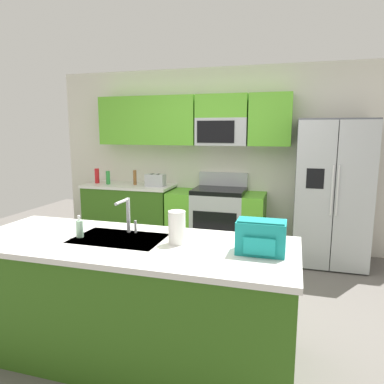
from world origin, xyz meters
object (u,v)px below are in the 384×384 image
at_px(pepper_mill, 135,177).
at_px(refrigerator, 331,193).
at_px(bottle_green, 108,178).
at_px(paper_towel_roll, 177,227).
at_px(toaster, 155,180).
at_px(soap_dispenser, 80,228).
at_px(backpack, 261,236).
at_px(bottle_red, 97,176).
at_px(range_oven, 216,220).
at_px(sink_faucet, 127,213).

bearing_deg(pepper_mill, refrigerator, -1.44).
relative_size(bottle_green, paper_towel_roll, 0.84).
height_order(refrigerator, toaster, refrigerator).
distance_m(soap_dispenser, backpack, 1.37).
distance_m(bottle_red, paper_towel_roll, 3.28).
height_order(range_oven, bottle_red, bottle_red).
bearing_deg(bottle_green, soap_dispenser, -64.98).
bearing_deg(refrigerator, paper_towel_roll, -117.40).
bearing_deg(bottle_green, refrigerator, -0.31).
xyz_separation_m(soap_dispenser, backpack, (1.37, 0.02, 0.05)).
relative_size(refrigerator, backpack, 5.78).
distance_m(toaster, paper_towel_roll, 2.70).
distance_m(range_oven, sink_faucet, 2.45).
height_order(refrigerator, pepper_mill, refrigerator).
height_order(range_oven, toaster, range_oven).
distance_m(sink_faucet, paper_towel_roll, 0.48).
height_order(bottle_green, soap_dispenser, bottle_green).
relative_size(toaster, sink_faucet, 0.99).
height_order(toaster, pepper_mill, pepper_mill).
distance_m(bottle_red, sink_faucet, 2.89).
height_order(range_oven, backpack, backpack).
xyz_separation_m(toaster, bottle_red, (-0.99, 0.04, 0.02)).
bearing_deg(range_oven, soap_dispenser, -101.40).
bearing_deg(soap_dispenser, bottle_green, 115.02).
distance_m(toaster, backpack, 3.04).
distance_m(refrigerator, bottle_green, 3.19).
height_order(toaster, paper_towel_roll, paper_towel_roll).
bearing_deg(backpack, refrigerator, 75.07).
bearing_deg(sink_faucet, bottle_green, 122.62).
xyz_separation_m(range_oven, paper_towel_roll, (0.25, -2.50, 0.58)).
xyz_separation_m(bottle_green, paper_towel_roll, (1.93, -2.44, 0.02)).
bearing_deg(backpack, range_oven, 108.57).
relative_size(range_oven, sink_faucet, 4.82).
distance_m(refrigerator, paper_towel_roll, 2.73).
height_order(bottle_green, paper_towel_roll, paper_towel_roll).
relative_size(pepper_mill, paper_towel_roll, 0.92).
bearing_deg(sink_faucet, soap_dispenser, -146.82).
bearing_deg(refrigerator, toaster, 179.54).
xyz_separation_m(bottle_red, paper_towel_roll, (2.15, -2.48, 0.01)).
height_order(toaster, bottle_green, bottle_green).
distance_m(refrigerator, backpack, 2.55).
height_order(soap_dispenser, paper_towel_roll, paper_towel_roll).
bearing_deg(bottle_green, paper_towel_roll, -51.62).
bearing_deg(soap_dispenser, range_oven, 78.60).
distance_m(pepper_mill, soap_dispenser, 2.66).
bearing_deg(soap_dispenser, refrigerator, 50.84).
relative_size(toaster, soap_dispenser, 1.65).
bearing_deg(paper_towel_roll, bottle_green, 128.38).
distance_m(refrigerator, soap_dispenser, 3.20).
height_order(pepper_mill, bottle_green, pepper_mill).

